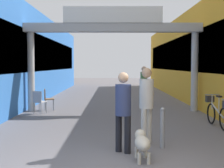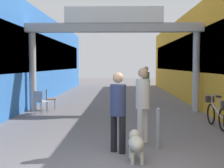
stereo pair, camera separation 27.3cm
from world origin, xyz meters
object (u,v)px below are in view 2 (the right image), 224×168
object	(u,v)px
bicycle_silver_third	(215,113)
pedestrian_carrying_crate	(146,82)
pedestrian_with_dog	(118,107)
dog_on_leash	(136,142)
bollard_post_metal	(158,128)
cafe_chair_aluminium_nearer	(40,100)
pedestrian_companion	(143,100)
cafe_chair_wood_farther	(49,97)

from	to	relation	value
bicycle_silver_third	pedestrian_carrying_crate	bearing A→B (deg)	106.58
pedestrian_with_dog	pedestrian_carrying_crate	world-z (taller)	pedestrian_carrying_crate
pedestrian_carrying_crate	dog_on_leash	bearing A→B (deg)	-96.04
bollard_post_metal	cafe_chair_aluminium_nearer	world-z (taller)	bollard_post_metal
pedestrian_companion	pedestrian_with_dog	bearing A→B (deg)	-126.06
cafe_chair_wood_farther	pedestrian_with_dog	bearing A→B (deg)	-64.93
cafe_chair_wood_farther	bollard_post_metal	bearing A→B (deg)	-57.03
pedestrian_companion	cafe_chair_wood_farther	xyz separation A→B (m)	(-3.53, 5.48, -0.52)
pedestrian_carrying_crate	cafe_chair_aluminium_nearer	bearing A→B (deg)	-144.45
pedestrian_with_dog	pedestrian_companion	bearing A→B (deg)	53.94
pedestrian_with_dog	bollard_post_metal	size ratio (longest dim) A/B	1.86
dog_on_leash	bollard_post_metal	world-z (taller)	bollard_post_metal
pedestrian_carrying_crate	bollard_post_metal	size ratio (longest dim) A/B	1.96
cafe_chair_aluminium_nearer	pedestrian_companion	bearing A→B (deg)	-50.83
pedestrian_with_dog	cafe_chair_aluminium_nearer	xyz separation A→B (m)	(-3.07, 5.30, -0.46)
pedestrian_with_dog	pedestrian_carrying_crate	size ratio (longest dim) A/B	0.95
pedestrian_companion	bicycle_silver_third	xyz separation A→B (m)	(2.37, 2.05, -0.62)
pedestrian_companion	bollard_post_metal	world-z (taller)	pedestrian_companion
bollard_post_metal	cafe_chair_wood_farther	distance (m)	7.07
dog_on_leash	bicycle_silver_third	xyz separation A→B (m)	(2.60, 3.39, 0.08)
pedestrian_companion	bollard_post_metal	distance (m)	0.80
pedestrian_carrying_crate	dog_on_leash	size ratio (longest dim) A/B	2.36
pedestrian_carrying_crate	bicycle_silver_third	size ratio (longest dim) A/B	1.08
pedestrian_with_dog	pedestrian_carrying_crate	distance (m)	8.52
cafe_chair_wood_farther	pedestrian_companion	bearing A→B (deg)	-57.19
bicycle_silver_third	bollard_post_metal	bearing A→B (deg)	-129.32
pedestrian_carrying_crate	cafe_chair_wood_farther	size ratio (longest dim) A/B	2.06
bollard_post_metal	cafe_chair_aluminium_nearer	distance (m)	6.34
pedestrian_carrying_crate	cafe_chair_wood_farther	bearing A→B (deg)	-153.31
pedestrian_companion	cafe_chair_aluminium_nearer	world-z (taller)	pedestrian_companion
pedestrian_with_dog	bollard_post_metal	distance (m)	1.11
dog_on_leash	cafe_chair_wood_farther	size ratio (longest dim) A/B	0.87
cafe_chair_aluminium_nearer	bollard_post_metal	bearing A→B (deg)	-51.21
cafe_chair_aluminium_nearer	pedestrian_with_dog	bearing A→B (deg)	-59.94
pedestrian_companion	cafe_chair_wood_farther	size ratio (longest dim) A/B	2.05
pedestrian_carrying_crate	cafe_chair_aluminium_nearer	size ratio (longest dim) A/B	2.06
pedestrian_with_dog	bicycle_silver_third	world-z (taller)	pedestrian_with_dog
dog_on_leash	bicycle_silver_third	world-z (taller)	bicycle_silver_third
pedestrian_companion	cafe_chair_wood_farther	distance (m)	6.54
pedestrian_companion	cafe_chair_wood_farther	bearing A→B (deg)	122.81
bicycle_silver_third	cafe_chair_aluminium_nearer	size ratio (longest dim) A/B	1.90
bicycle_silver_third	bollard_post_metal	distance (m)	3.24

